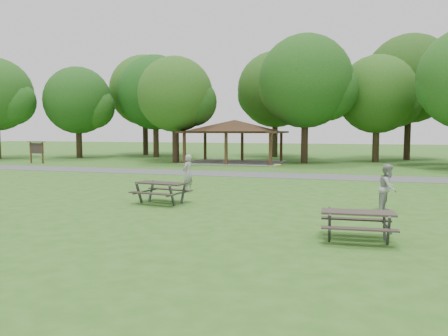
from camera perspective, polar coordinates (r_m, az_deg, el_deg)
ground at (r=14.87m, az=-8.18°, el=-6.19°), size 160.00×160.00×0.00m
asphalt_path at (r=28.07m, az=3.90°, el=-0.87°), size 120.00×3.20×0.02m
pavilion at (r=38.59m, az=1.41°, el=5.28°), size 8.60×7.01×3.76m
notice_board at (r=40.77m, az=-23.29°, el=2.40°), size 1.60×0.30×1.88m
tree_row_b at (r=47.36m, az=-18.43°, el=8.13°), size 7.14×6.80×9.28m
tree_row_c at (r=46.92m, az=-8.83°, el=9.42°), size 8.19×7.80×10.67m
tree_row_d at (r=38.91m, az=-6.26°, el=9.24°), size 6.93×6.60×9.27m
tree_row_e at (r=38.67m, az=10.74°, el=10.71°), size 8.40×8.00×11.02m
tree_row_f at (r=41.91m, az=19.50°, el=8.78°), size 7.35×7.00×9.55m
tree_deep_a at (r=51.42m, az=-10.19°, el=9.67°), size 8.40×8.00×11.38m
tree_deep_b at (r=47.13m, az=6.86°, el=9.85°), size 8.40×8.00×11.13m
tree_deep_c at (r=45.76m, az=23.18°, el=10.33°), size 8.82×8.40×11.90m
picnic_table_middle at (r=17.25m, az=-8.21°, el=-2.53°), size 2.19×1.87×0.85m
picnic_table_far at (r=11.88m, az=17.06°, el=-6.32°), size 1.93×1.59×0.80m
frisbee_in_flight at (r=17.81m, az=7.03°, el=0.42°), size 0.36×0.36×0.02m
frisbee_thrower at (r=20.42m, az=-4.77°, el=-0.66°), size 0.48×0.67×1.73m
frisbee_catcher at (r=16.37m, az=20.63°, el=-2.44°), size 0.87×0.98×1.69m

